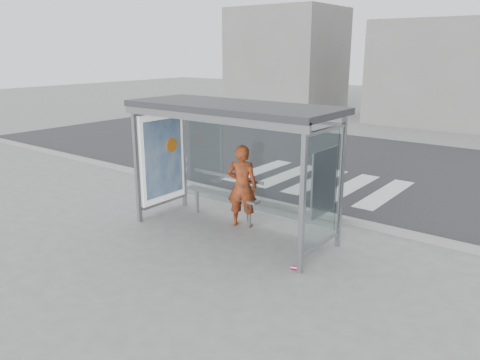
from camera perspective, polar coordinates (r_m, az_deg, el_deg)
name	(u,v)px	position (r m, az deg, el deg)	size (l,w,h in m)	color
ground	(232,233)	(9.59, -0.97, -6.45)	(80.00, 80.00, 0.00)	slate
road	(368,167)	(15.44, 15.37, 1.57)	(30.00, 10.00, 0.01)	#242426
curb	(283,206)	(11.07, 5.31, -3.12)	(30.00, 0.18, 0.12)	gray
crosswalk	(317,181)	(13.44, 9.31, -0.14)	(4.55, 3.00, 0.00)	silver
bus_shelter	(219,134)	(9.31, -2.59, 5.58)	(4.25, 1.65, 2.62)	gray
building_left	(287,60)	(29.40, 5.70, 14.36)	(6.00, 5.00, 6.00)	slate
building_center	(462,73)	(25.59, 25.46, 11.67)	(8.00, 5.00, 5.00)	slate
person	(242,186)	(9.69, 0.26, -0.75)	(0.64, 0.42, 1.75)	#E93E15
bench	(223,194)	(10.14, -2.10, -1.75)	(1.90, 0.33, 0.98)	slate
soda_can	(295,268)	(8.11, 6.66, -10.58)	(0.07, 0.07, 0.13)	#C93B70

